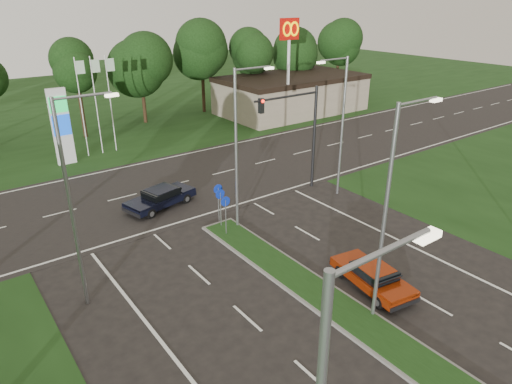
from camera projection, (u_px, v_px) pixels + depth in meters
verge_far at (49, 107)px, 54.81m from camera, size 160.00×50.00×0.02m
cross_road at (164, 187)px, 31.93m from camera, size 160.00×12.00×0.02m
median_kerb at (400, 350)px, 17.15m from camera, size 2.00×26.00×0.12m
commercial_building at (292, 94)px, 52.02m from camera, size 16.00×9.00×4.00m
streetlight_median_near at (389, 205)px, 17.18m from camera, size 2.53×0.22×9.00m
streetlight_median_far at (239, 142)px, 24.57m from camera, size 2.53×0.22×9.00m
streetlight_left_far at (74, 195)px, 18.01m from camera, size 2.53×0.22×9.00m
streetlight_right_far at (341, 121)px, 28.83m from camera, size 2.53×0.22×9.00m
traffic_signal at (300, 124)px, 29.59m from camera, size 5.10×0.42×7.00m
median_signs at (221, 201)px, 25.65m from camera, size 1.16×1.76×2.38m
gas_pylon at (64, 124)px, 35.28m from camera, size 5.80×1.26×8.00m
mcdonalds_sign at (289, 44)px, 44.49m from camera, size 2.20×0.47×10.40m
treeline_far at (80, 62)px, 41.04m from camera, size 6.00×6.00×9.90m
red_sedan at (373, 276)px, 20.74m from camera, size 2.31×4.35×1.14m
navy_sedan at (160, 197)px, 28.72m from camera, size 4.76×2.84×1.22m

